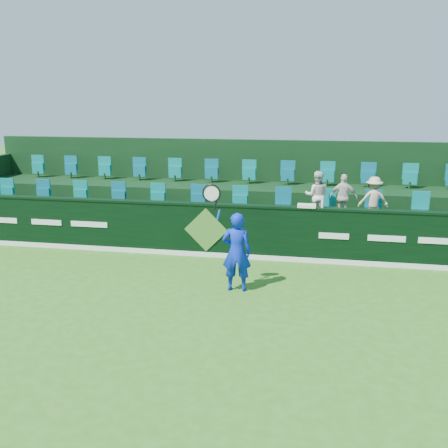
% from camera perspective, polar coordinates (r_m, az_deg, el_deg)
% --- Properties ---
extents(ground, '(60.00, 60.00, 0.00)m').
position_cam_1_polar(ground, '(9.05, -7.49, -11.21)').
color(ground, '#306D1A').
rests_on(ground, ground).
extents(sponsor_hoarding, '(16.00, 0.25, 1.35)m').
position_cam_1_polar(sponsor_hoarding, '(12.46, -1.95, -0.66)').
color(sponsor_hoarding, black).
rests_on(sponsor_hoarding, ground).
extents(stand_tier_front, '(16.00, 2.00, 0.80)m').
position_cam_1_polar(stand_tier_front, '(13.57, -0.96, -0.61)').
color(stand_tier_front, black).
rests_on(stand_tier_front, ground).
extents(stand_tier_back, '(16.00, 1.80, 1.30)m').
position_cam_1_polar(stand_tier_back, '(15.33, 0.45, 2.07)').
color(stand_tier_back, black).
rests_on(stand_tier_back, ground).
extents(stand_rear, '(16.00, 4.10, 2.60)m').
position_cam_1_polar(stand_rear, '(15.65, 0.74, 4.44)').
color(stand_rear, black).
rests_on(stand_rear, ground).
extents(seat_row_front, '(13.50, 0.50, 0.60)m').
position_cam_1_polar(seat_row_front, '(13.79, -0.64, 2.62)').
color(seat_row_front, '#097775').
rests_on(seat_row_front, stand_tier_front).
extents(seat_row_back, '(13.50, 0.50, 0.60)m').
position_cam_1_polar(seat_row_back, '(15.45, 0.65, 5.75)').
color(seat_row_back, '#097775').
rests_on(seat_row_back, stand_tier_back).
extents(tennis_player, '(1.04, 0.43, 2.27)m').
position_cam_1_polar(tennis_player, '(10.17, 1.41, -3.11)').
color(tennis_player, '#0B25C3').
rests_on(tennis_player, ground).
extents(spectator_left, '(0.61, 0.48, 1.26)m').
position_cam_1_polar(spectator_left, '(13.10, 10.54, 3.24)').
color(spectator_left, white).
rests_on(spectator_left, stand_tier_front).
extents(spectator_middle, '(0.74, 0.39, 1.20)m').
position_cam_1_polar(spectator_middle, '(13.13, 13.50, 2.97)').
color(spectator_middle, beige).
rests_on(spectator_middle, stand_tier_front).
extents(spectator_right, '(0.78, 0.49, 1.15)m').
position_cam_1_polar(spectator_right, '(13.20, 16.71, 2.72)').
color(spectator_right, '#C9B48E').
rests_on(spectator_right, stand_tier_front).
extents(towel, '(0.43, 0.28, 0.06)m').
position_cam_1_polar(towel, '(12.02, 9.43, 2.07)').
color(towel, silver).
rests_on(towel, sponsor_hoarding).
extents(drinks_bottle, '(0.06, 0.06, 0.20)m').
position_cam_1_polar(drinks_bottle, '(12.00, 11.18, 2.31)').
color(drinks_bottle, silver).
rests_on(drinks_bottle, sponsor_hoarding).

